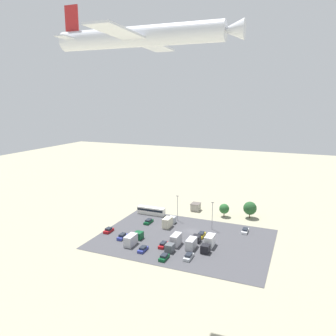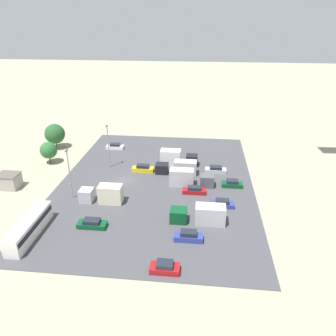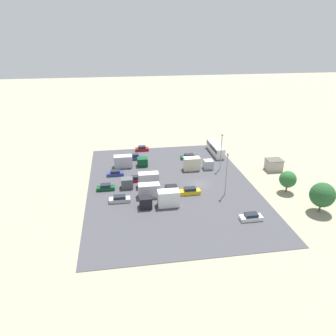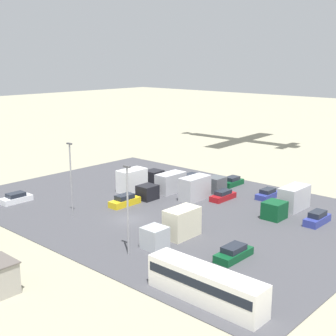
{
  "view_description": "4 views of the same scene",
  "coord_description": "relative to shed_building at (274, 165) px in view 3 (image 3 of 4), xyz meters",
  "views": [
    {
      "loc": [
        -34.41,
        102.52,
        44.57
      ],
      "look_at": [
        -3.06,
        28.08,
        28.08
      ],
      "focal_mm": 35.0,
      "sensor_mm": 36.0,
      "label": 1
    },
    {
      "loc": [
        60.24,
        16.21,
        31.65
      ],
      "look_at": [
        -2.37,
        9.53,
        2.31
      ],
      "focal_mm": 35.0,
      "sensor_mm": 36.0,
      "label": 2
    },
    {
      "loc": [
        -70.63,
        19.27,
        35.38
      ],
      "look_at": [
        -5.8,
        8.93,
        7.36
      ],
      "focal_mm": 35.0,
      "sensor_mm": 36.0,
      "label": 3
    },
    {
      "loc": [
        42.68,
        -39.3,
        20.66
      ],
      "look_at": [
        -1.1,
        8.73,
        5.27
      ],
      "focal_mm": 50.0,
      "sensor_mm": 36.0,
      "label": 4
    }
  ],
  "objects": [
    {
      "name": "ground_plane",
      "position": [
        -5.45,
        21.83,
        -1.52
      ],
      "size": [
        400.0,
        400.0,
        0.0
      ],
      "primitive_type": "plane",
      "color": "gray"
    },
    {
      "name": "parking_lot_surface",
      "position": [
        -5.45,
        29.14,
        -1.48
      ],
      "size": [
        56.05,
        39.74,
        0.08
      ],
      "color": "#424247",
      "rests_on": "ground"
    },
    {
      "name": "shed_building",
      "position": [
        0.0,
        0.0,
        0.0
      ],
      "size": [
        3.57,
        4.23,
        3.03
      ],
      "color": "#9E998E",
      "rests_on": "ground"
    },
    {
      "name": "bus",
      "position": [
        14.84,
        11.89,
        0.18
      ],
      "size": [
        11.42,
        2.52,
        3.01
      ],
      "rotation": [
        0.0,
        0.0,
        1.57
      ],
      "color": "silver",
      "rests_on": "ground"
    },
    {
      "name": "parked_car_0",
      "position": [
        13.39,
        36.81,
        -0.76
      ],
      "size": [
        1.76,
        4.49,
        1.64
      ],
      "color": "navy",
      "rests_on": "ground"
    },
    {
      "name": "parked_car_1",
      "position": [
        2.89,
        42.42,
        -0.85
      ],
      "size": [
        1.8,
        4.27,
        1.41
      ],
      "rotation": [
        0.0,
        0.0,
        3.14
      ],
      "color": "navy",
      "rests_on": "ground"
    },
    {
      "name": "parked_car_2",
      "position": [
        -11.47,
        41.6,
        -0.83
      ],
      "size": [
        1.91,
        4.66,
        1.47
      ],
      "color": "#ADB2B7",
      "rests_on": "ground"
    },
    {
      "name": "parked_car_3",
      "position": [
        -5.1,
        44.75,
        -0.83
      ],
      "size": [
        1.86,
        4.19,
        1.47
      ],
      "color": "#0C4723",
      "rests_on": "ground"
    },
    {
      "name": "parked_car_4",
      "position": [
        11.6,
        20.88,
        -0.84
      ],
      "size": [
        1.95,
        4.75,
        1.45
      ],
      "rotation": [
        0.0,
        0.0,
        3.14
      ],
      "color": "#0C4723",
      "rests_on": "ground"
    },
    {
      "name": "parked_car_5",
      "position": [
        -10.28,
        25.47,
        -0.78
      ],
      "size": [
        1.77,
        4.79,
        1.6
      ],
      "color": "gold",
      "rests_on": "ground"
    },
    {
      "name": "parked_car_6",
      "position": [
        20.57,
        33.94,
        -0.81
      ],
      "size": [
        1.97,
        4.06,
        1.52
      ],
      "color": "maroon",
      "rests_on": "ground"
    },
    {
      "name": "parked_car_7",
      "position": [
        -23.12,
        15.82,
        -0.85
      ],
      "size": [
        1.92,
        4.53,
        1.42
      ],
      "rotation": [
        0.0,
        0.0,
        3.14
      ],
      "color": "silver",
      "rests_on": "ground"
    },
    {
      "name": "parked_car_8",
      "position": [
        -1.54,
        37.18,
        -0.84
      ],
      "size": [
        1.72,
        4.56,
        1.44
      ],
      "color": "maroon",
      "rests_on": "ground"
    },
    {
      "name": "parked_truck_0",
      "position": [
        -4.73,
        35.94,
        0.14
      ],
      "size": [
        2.38,
        9.02,
        3.47
      ],
      "color": "#4C5156",
      "rests_on": "ground"
    },
    {
      "name": "parked_truck_1",
      "position": [
        -14.84,
        32.62,
        0.17
      ],
      "size": [
        2.46,
        8.58,
        3.53
      ],
      "color": "black",
      "rests_on": "ground"
    },
    {
      "name": "parked_truck_2",
      "position": [
        8.36,
        38.65,
        0.05
      ],
      "size": [
        2.53,
        9.19,
        3.26
      ],
      "rotation": [
        0.0,
        0.0,
        3.14
      ],
      "color": "#0C4723",
      "rests_on": "ground"
    },
    {
      "name": "parked_truck_3",
      "position": [
        -9.98,
        33.47,
        -0.04
      ],
      "size": [
        2.42,
        8.94,
        3.06
      ],
      "rotation": [
        0.0,
        0.0,
        3.14
      ],
      "color": "black",
      "rests_on": "ground"
    },
    {
      "name": "parked_truck_4",
      "position": [
        3.55,
        20.61,
        0.14
      ],
      "size": [
        2.44,
        7.99,
        3.47
      ],
      "rotation": [
        0.0,
        0.0,
        3.14
      ],
      "color": "#ADB2B7",
      "rests_on": "ground"
    },
    {
      "name": "tree_near_shed",
      "position": [
        -22.16,
        0.32,
        2.38
      ],
      "size": [
        5.13,
        5.13,
        6.47
      ],
      "color": "brown",
      "rests_on": "ground"
    },
    {
      "name": "tree_apron_mid",
      "position": [
        -12.65,
        2.84,
        1.71
      ],
      "size": [
        3.91,
        3.91,
        5.19
      ],
      "color": "brown",
      "rests_on": "ground"
    },
    {
      "name": "light_pole_lot_centre",
      "position": [
        -11.78,
        17.53,
        3.97
      ],
      "size": [
        0.9,
        0.28,
        9.94
      ],
      "color": "gray",
      "rests_on": "ground"
    },
    {
      "name": "light_pole_lot_edge",
      "position": [
        2.67,
        14.17,
        3.89
      ],
      "size": [
        0.9,
        0.28,
        9.79
      ],
      "color": "gray",
      "rests_on": "ground"
    }
  ]
}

